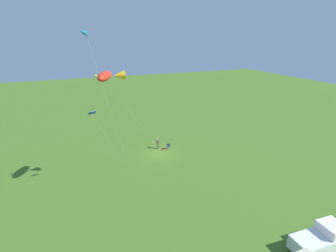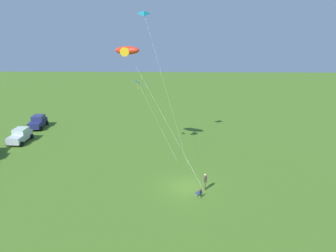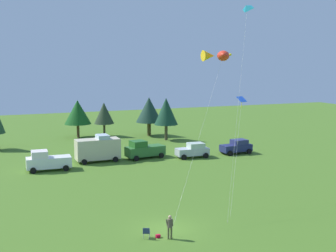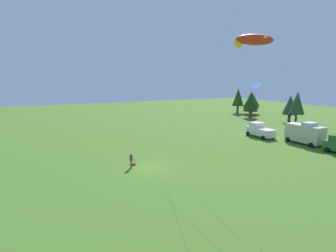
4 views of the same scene
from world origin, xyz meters
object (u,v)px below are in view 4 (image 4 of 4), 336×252
object	(u,v)px
backpack_on_grass	(134,164)
kite_diamond_blue	(253,91)
kite_large_fish	(252,40)
folding_chair	(133,159)
person_kite_flyer	(131,159)
van_camper_beige	(305,133)
truck_white_pickup	(260,130)

from	to	relation	value
backpack_on_grass	kite_diamond_blue	distance (m)	15.30
backpack_on_grass	kite_large_fish	xyz separation A→B (m)	(8.98, 8.01, 12.85)
folding_chair	kite_diamond_blue	distance (m)	15.63
person_kite_flyer	van_camper_beige	bearing A→B (deg)	3.62
folding_chair	kite_large_fish	world-z (taller)	kite_large_fish
kite_diamond_blue	truck_white_pickup	bearing A→B (deg)	132.31
backpack_on_grass	kite_diamond_blue	size ratio (longest dim) A/B	0.03
backpack_on_grass	truck_white_pickup	distance (m)	24.24
van_camper_beige	folding_chair	bearing A→B (deg)	-96.32
truck_white_pickup	kite_large_fish	world-z (taller)	kite_large_fish
folding_chair	kite_diamond_blue	size ratio (longest dim) A/B	0.09
truck_white_pickup	van_camper_beige	distance (m)	6.97
kite_diamond_blue	van_camper_beige	bearing A→B (deg)	114.64
person_kite_flyer	folding_chair	size ratio (longest dim) A/B	2.12
person_kite_flyer	kite_large_fish	size ratio (longest dim) A/B	0.13
backpack_on_grass	van_camper_beige	distance (m)	26.34
truck_white_pickup	van_camper_beige	xyz separation A→B (m)	(6.49, 2.48, 0.54)
folding_chair	kite_large_fish	xyz separation A→B (m)	(9.81, 7.88, 12.47)
person_kite_flyer	kite_diamond_blue	world-z (taller)	kite_diamond_blue
person_kite_flyer	backpack_on_grass	world-z (taller)	person_kite_flyer
truck_white_pickup	kite_diamond_blue	size ratio (longest dim) A/B	0.55
person_kite_flyer	kite_diamond_blue	xyz separation A→B (m)	(9.96, 7.41, 7.65)
kite_large_fish	person_kite_flyer	bearing A→B (deg)	-134.07
van_camper_beige	kite_large_fish	size ratio (longest dim) A/B	0.40
backpack_on_grass	van_camper_beige	size ratio (longest dim) A/B	0.06
truck_white_pickup	kite_diamond_blue	bearing A→B (deg)	134.93
folding_chair	van_camper_beige	xyz separation A→B (m)	(2.61, 26.10, 1.16)
truck_white_pickup	kite_diamond_blue	xyz separation A→B (m)	(15.37, -16.89, 7.57)
van_camper_beige	kite_large_fish	world-z (taller)	kite_large_fish
backpack_on_grass	kite_large_fish	world-z (taller)	kite_large_fish
van_camper_beige	kite_diamond_blue	distance (m)	22.43
van_camper_beige	truck_white_pickup	bearing A→B (deg)	-159.73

